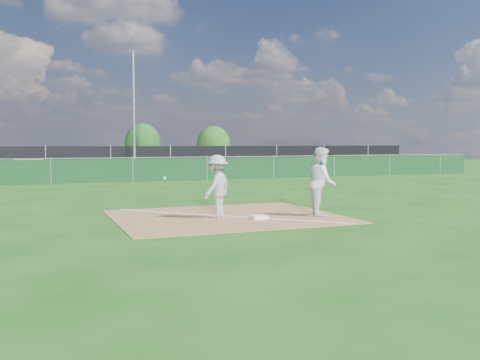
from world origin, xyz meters
The scene contains 16 objects.
ground centered at (0.00, 10.00, 0.00)m, with size 90.00×90.00×0.00m, color #174A0F.
infield_dirt centered at (0.00, 1.00, 0.01)m, with size 6.00×5.00×0.02m, color olive.
foul_line centered at (0.00, 1.00, 0.03)m, with size 0.08×7.00×0.01m, color white.
green_fence centered at (0.00, 15.00, 0.60)m, with size 44.00×0.05×1.20m, color #0D3216.
dirt_mound centered at (-5.00, 18.50, 0.58)m, with size 3.38×2.60×1.17m, color olive.
black_fence centered at (0.00, 23.00, 0.90)m, with size 46.00×0.04×1.80m, color black.
parking_lot centered at (0.00, 28.00, 0.01)m, with size 46.00×9.00×0.01m, color black.
light_pole centered at (1.50, 22.70, 4.00)m, with size 0.16×0.16×8.00m, color slate.
first_base centered at (0.63, 0.22, 0.06)m, with size 0.41×0.41×0.09m, color white.
play_at_first centered at (-0.32, 0.86, 0.86)m, with size 2.14×1.19×1.68m.
runner centered at (2.52, 0.23, 0.95)m, with size 0.93×0.72×1.91m, color white.
car_left centered at (-4.59, 27.43, 0.74)m, with size 1.73×4.29×1.46m, color #9A9DA1.
car_mid centered at (-0.09, 27.13, 0.73)m, with size 1.53×4.40×1.45m, color black.
car_right centered at (6.56, 27.07, 0.74)m, with size 2.04×5.02×1.46m, color black.
tree_mid centered at (4.41, 34.52, 1.92)m, with size 3.15×3.15×3.74m.
tree_right centered at (10.41, 32.72, 1.82)m, with size 2.98×2.98×3.54m.
Camera 1 is at (-4.97, -12.59, 2.02)m, focal length 40.00 mm.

